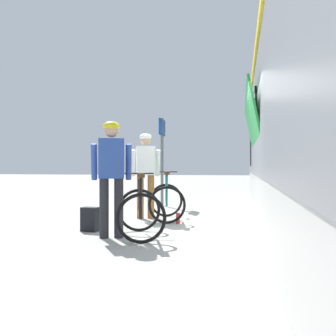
% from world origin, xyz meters
% --- Properties ---
extents(ground_plane, '(80.00, 80.00, 0.00)m').
position_xyz_m(ground_plane, '(0.00, 0.00, 0.00)').
color(ground_plane, '#A09E99').
extents(cyclist_near_in_blue, '(0.66, 0.44, 1.76)m').
position_xyz_m(cyclist_near_in_blue, '(-1.02, -1.59, 1.05)').
color(cyclist_near_in_blue, '#232328').
rests_on(cyclist_near_in_blue, ground).
extents(cyclist_far_in_white, '(0.66, 0.45, 1.76)m').
position_xyz_m(cyclist_far_in_white, '(-1.04, 0.62, 1.05)').
color(cyclist_far_in_white, '#935B2D').
rests_on(cyclist_far_in_white, ground).
extents(bicycle_near_black, '(0.99, 1.23, 0.99)m').
position_xyz_m(bicycle_near_black, '(-0.61, -1.46, 0.40)').
color(bicycle_near_black, black).
rests_on(bicycle_near_black, ground).
extents(bicycle_far_teal, '(0.92, 1.20, 0.99)m').
position_xyz_m(bicycle_far_teal, '(-0.57, 0.46, 0.40)').
color(bicycle_far_teal, black).
rests_on(bicycle_far_teal, ground).
extents(backpack_on_platform, '(0.31, 0.23, 0.40)m').
position_xyz_m(backpack_on_platform, '(-1.57, -1.08, 0.20)').
color(backpack_on_platform, black).
rests_on(backpack_on_platform, ground).
extents(water_bottle_near_the_bikes, '(0.08, 0.08, 0.20)m').
position_xyz_m(water_bottle_near_the_bikes, '(-0.27, 0.04, 0.10)').
color(water_bottle_near_the_bikes, red).
rests_on(water_bottle_near_the_bikes, ground).
extents(platform_sign_post, '(0.08, 0.70, 2.40)m').
position_xyz_m(platform_sign_post, '(-1.23, 3.22, 1.62)').
color(platform_sign_post, '#595B60').
rests_on(platform_sign_post, ground).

